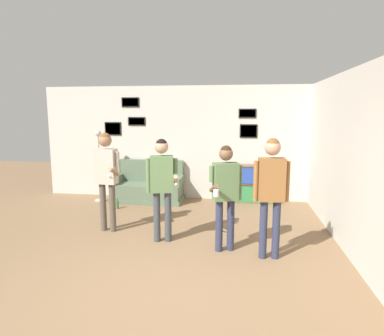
% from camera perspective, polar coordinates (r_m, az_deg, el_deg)
% --- Properties ---
extents(ground_plane, '(20.00, 20.00, 0.00)m').
position_cam_1_polar(ground_plane, '(4.09, -8.18, -21.18)').
color(ground_plane, '#846647').
extents(wall_back, '(7.59, 0.08, 2.70)m').
position_cam_1_polar(wall_back, '(8.21, 0.88, 4.22)').
color(wall_back, beige).
rests_on(wall_back, ground_plane).
extents(wall_right, '(0.06, 7.11, 2.70)m').
position_cam_1_polar(wall_right, '(5.99, 23.54, 1.57)').
color(wall_right, beige).
rests_on(wall_right, ground_plane).
extents(couch, '(1.63, 0.80, 0.94)m').
position_cam_1_polar(couch, '(8.19, -7.25, -3.31)').
color(couch, '#5B7056').
rests_on(couch, ground_plane).
extents(bookshelf, '(1.12, 0.30, 0.87)m').
position_cam_1_polar(bookshelf, '(8.07, 10.12, -2.64)').
color(bookshelf, brown).
rests_on(bookshelf, ground_plane).
extents(floor_lamp, '(0.28, 0.28, 1.67)m').
position_cam_1_polar(floor_lamp, '(8.28, -15.19, 0.55)').
color(floor_lamp, '#ADA89E').
rests_on(floor_lamp, ground_plane).
extents(person_player_foreground_left, '(0.50, 0.49, 1.73)m').
position_cam_1_polar(person_player_foreground_left, '(6.07, -14.10, -0.50)').
color(person_player_foreground_left, brown).
rests_on(person_player_foreground_left, ground_plane).
extents(person_player_foreground_center, '(0.54, 0.43, 1.67)m').
position_cam_1_polar(person_player_foreground_center, '(5.43, -5.03, -1.90)').
color(person_player_foreground_center, '#3D4247').
rests_on(person_player_foreground_center, ground_plane).
extents(person_watcher_holding_cup, '(0.47, 0.51, 1.60)m').
position_cam_1_polar(person_watcher_holding_cup, '(5.06, 5.60, -3.29)').
color(person_watcher_holding_cup, '#2D334C').
rests_on(person_watcher_holding_cup, ground_plane).
extents(person_spectator_near_bookshelf, '(0.50, 0.23, 1.73)m').
position_cam_1_polar(person_spectator_near_bookshelf, '(4.88, 13.08, -2.85)').
color(person_spectator_near_bookshelf, '#2D334C').
rests_on(person_spectator_near_bookshelf, ground_plane).
extents(bottle_on_floor, '(0.07, 0.07, 0.24)m').
position_cam_1_polar(bottle_on_floor, '(7.66, -12.35, -5.96)').
color(bottle_on_floor, '#3D6638').
rests_on(bottle_on_floor, ground_plane).
extents(drinking_cup, '(0.07, 0.07, 0.11)m').
position_cam_1_polar(drinking_cup, '(7.99, 11.27, 0.79)').
color(drinking_cup, white).
rests_on(drinking_cup, bookshelf).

